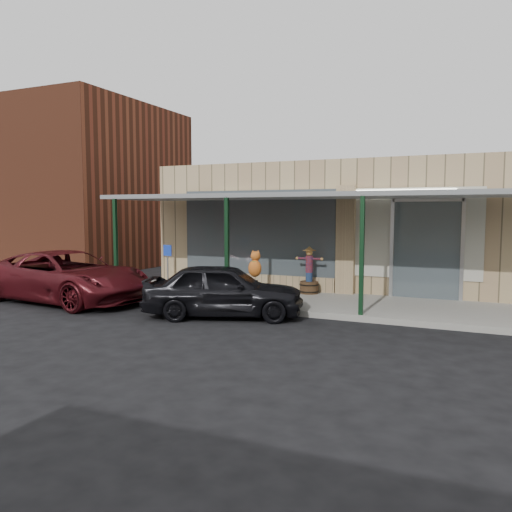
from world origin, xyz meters
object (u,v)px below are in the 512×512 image
at_px(barrel_scarecrow, 309,278).
at_px(barrel_pumpkin, 212,288).
at_px(car_maroon, 67,276).
at_px(handicap_sign, 168,264).
at_px(parked_sedan, 224,290).

xyz_separation_m(barrel_scarecrow, barrel_pumpkin, (-2.40, -1.70, -0.24)).
xyz_separation_m(barrel_pumpkin, car_maroon, (-3.89, -1.66, 0.35)).
xyz_separation_m(handicap_sign, car_maroon, (-2.73, -1.12, -0.38)).
distance_m(parked_sedan, car_maroon, 5.15).
xyz_separation_m(handicap_sign, parked_sedan, (2.42, -1.15, -0.44)).
relative_size(barrel_pumpkin, car_maroon, 0.13).
distance_m(barrel_scarecrow, parked_sedan, 3.57).
bearing_deg(barrel_scarecrow, barrel_pumpkin, -127.55).
height_order(barrel_scarecrow, handicap_sign, handicap_sign).
relative_size(barrel_pumpkin, parked_sedan, 0.16).
distance_m(barrel_pumpkin, car_maroon, 4.24).
bearing_deg(barrel_scarecrow, handicap_sign, -130.77).
relative_size(barrel_scarecrow, handicap_sign, 0.95).
bearing_deg(barrel_pumpkin, barrel_scarecrow, 35.32).
distance_m(barrel_pumpkin, handicap_sign, 1.47).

